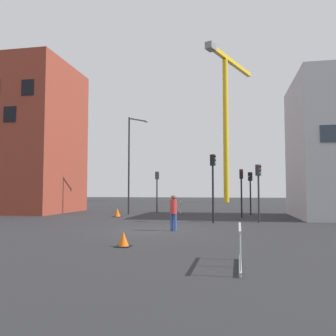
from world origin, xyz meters
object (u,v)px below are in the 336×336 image
object	(u,v)px
traffic_light_corner	(241,185)
traffic_light_median	(250,186)
construction_crane	(226,105)
traffic_cone_orange	(124,240)
traffic_light_verge	(213,177)
traffic_light_island	(259,183)
traffic_cone_striped	(117,213)
streetlamp_tall	(131,157)
traffic_light_crosswalk	(157,185)
pedestrian_walking	(173,210)

from	to	relation	value
traffic_light_corner	traffic_light_median	bearing A→B (deg)	74.20
construction_crane	traffic_cone_orange	distance (m)	50.34
traffic_light_verge	traffic_light_median	size ratio (longest dim) A/B	1.22
traffic_light_verge	traffic_cone_orange	size ratio (longest dim) A/B	7.96
construction_crane	traffic_light_median	xyz separation A→B (m)	(2.31, -30.47, -14.29)
traffic_light_island	traffic_light_corner	world-z (taller)	traffic_light_island
traffic_light_corner	traffic_cone_striped	distance (m)	9.62
traffic_light_corner	traffic_cone_orange	size ratio (longest dim) A/B	6.69
streetlamp_tall	traffic_light_crosswalk	size ratio (longest dim) A/B	2.22
traffic_light_median	traffic_cone_orange	xyz separation A→B (m)	(-5.31, -17.02, -2.13)
traffic_light_island	traffic_cone_striped	xyz separation A→B (m)	(-10.31, 2.91, -2.16)
construction_crane	streetlamp_tall	size ratio (longest dim) A/B	3.08
traffic_light_crosswalk	traffic_light_corner	world-z (taller)	traffic_light_crosswalk
pedestrian_walking	traffic_cone_striped	distance (m)	10.11
streetlamp_tall	traffic_cone_striped	bearing A→B (deg)	-93.90
traffic_light_median	pedestrian_walking	xyz separation A→B (m)	(-4.35, -11.93, -1.33)
traffic_light_verge	construction_crane	bearing A→B (deg)	89.53
construction_crane	traffic_cone_striped	world-z (taller)	construction_crane
traffic_light_median	traffic_cone_striped	size ratio (longest dim) A/B	5.21
pedestrian_walking	traffic_cone_orange	world-z (taller)	pedestrian_walking
traffic_light_island	traffic_cone_striped	distance (m)	10.93
traffic_light_crosswalk	traffic_light_verge	size ratio (longest dim) A/B	0.87
streetlamp_tall	traffic_cone_orange	size ratio (longest dim) A/B	15.41
traffic_light_corner	traffic_cone_orange	distance (m)	15.13
traffic_light_verge	pedestrian_walking	distance (m)	5.21
traffic_light_verge	traffic_cone_orange	xyz separation A→B (m)	(-2.69, -9.67, -2.60)
traffic_light_median	traffic_light_island	bearing A→B (deg)	-88.29
streetlamp_tall	traffic_light_corner	distance (m)	9.68
streetlamp_tall	pedestrian_walking	size ratio (longest dim) A/B	4.61
traffic_light_crosswalk	traffic_light_median	world-z (taller)	traffic_light_crosswalk
construction_crane	traffic_light_crosswalk	xyz separation A→B (m)	(-5.93, -28.49, -14.15)
construction_crane	traffic_light_median	bearing A→B (deg)	-85.67
traffic_light_island	traffic_light_crosswalk	bearing A→B (deg)	134.66
traffic_light_median	traffic_cone_orange	size ratio (longest dim) A/B	6.53
traffic_light_verge	traffic_cone_striped	xyz separation A→B (m)	(-7.50, 3.70, -2.53)
traffic_light_crosswalk	traffic_light_island	size ratio (longest dim) A/B	1.02
traffic_light_median	traffic_cone_striped	world-z (taller)	traffic_light_median
streetlamp_tall	traffic_cone_orange	bearing A→B (deg)	-74.28
traffic_cone_orange	traffic_cone_striped	distance (m)	14.20
traffic_cone_orange	traffic_light_corner	bearing A→B (deg)	72.37
streetlamp_tall	traffic_cone_striped	distance (m)	5.44
construction_crane	streetlamp_tall	xyz separation A→B (m)	(-7.61, -31.15, -11.81)
traffic_light_corner	traffic_light_crosswalk	bearing A→B (deg)	147.65
traffic_light_crosswalk	traffic_cone_striped	world-z (taller)	traffic_light_crosswalk
streetlamp_tall	traffic_cone_striped	xyz separation A→B (m)	(-0.20, -2.98, -4.55)
traffic_light_median	traffic_cone_orange	bearing A→B (deg)	-107.34
traffic_light_verge	pedestrian_walking	world-z (taller)	traffic_light_verge
streetlamp_tall	traffic_light_crosswalk	distance (m)	3.91
traffic_light_verge	traffic_cone_striped	distance (m)	8.74
streetlamp_tall	pedestrian_walking	distance (m)	13.11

